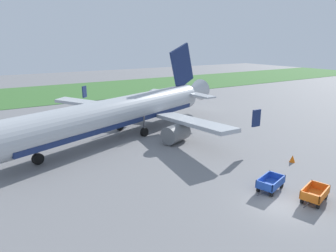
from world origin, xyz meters
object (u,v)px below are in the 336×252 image
airplane (123,112)px  baggage_cart_second_in_row (270,183)px  traffic_cone_near_plane (292,159)px  baggage_cart_nearest (315,194)px

airplane → baggage_cart_second_in_row: size_ratio=10.05×
baggage_cart_second_in_row → traffic_cone_near_plane: 7.17m
baggage_cart_second_in_row → traffic_cone_near_plane: bearing=23.0°
baggage_cart_nearest → baggage_cart_second_in_row: same height
airplane → traffic_cone_near_plane: airplane is taller
airplane → traffic_cone_near_plane: (10.61, -16.81, -2.69)m
baggage_cart_nearest → baggage_cart_second_in_row: 3.24m
airplane → traffic_cone_near_plane: size_ratio=50.40×
airplane → baggage_cart_second_in_row: airplane is taller
traffic_cone_near_plane → baggage_cart_nearest: bearing=-132.3°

